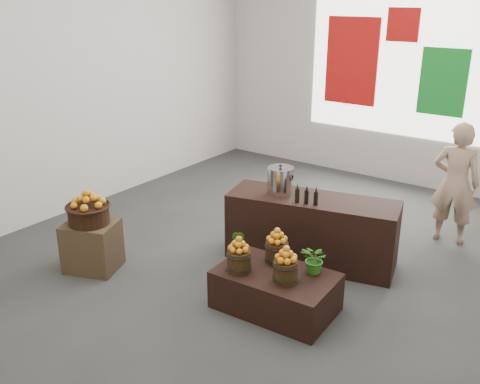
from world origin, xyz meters
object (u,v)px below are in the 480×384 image
Objects in this scene: display_table at (276,291)px; stock_pot_left at (280,181)px; counter at (311,230)px; shopper at (455,183)px; crate at (92,246)px; wicker_basket at (89,215)px.

stock_pot_left is at bearing 117.82° from display_table.
display_table is 1.14m from counter.
counter is 1.94m from shopper.
display_table is at bearing 13.96° from crate.
wicker_basket is at bearing 37.91° from shopper.
crate is 2.26m from stock_pot_left.
shopper reaches higher than counter.
shopper reaches higher than wicker_basket.
stock_pot_left is at bearing 45.27° from wicker_basket.
crate is 1.25× the size of wicker_basket.
stock_pot_left reaches higher than display_table.
counter is at bearing 98.23° from display_table.
crate is at bearing -153.28° from counter.
stock_pot_left is (1.52, 1.54, 0.27)m from wicker_basket.
shopper reaches higher than stock_pot_left.
shopper is (1.53, 1.61, -0.17)m from stock_pot_left.
shopper reaches higher than crate.
wicker_basket is at bearing -153.28° from counter.
wicker_basket is at bearing -169.04° from display_table.
counter is 0.67m from stock_pot_left.
stock_pot_left is (-0.38, -0.09, 0.54)m from counter.
wicker_basket is 2.52m from counter.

